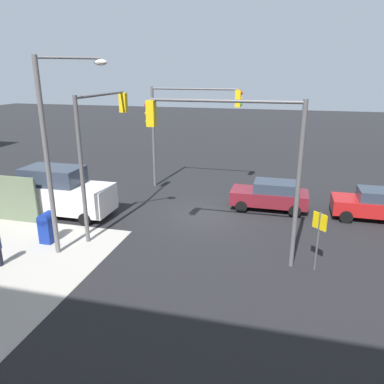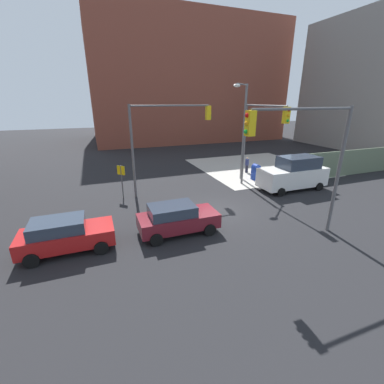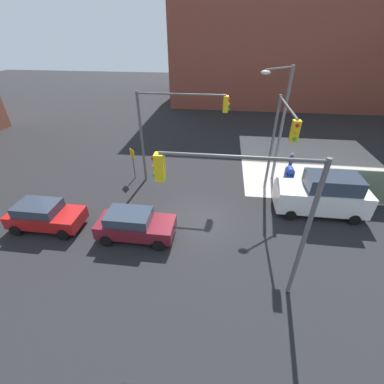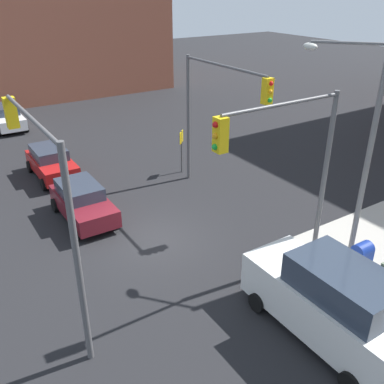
{
  "view_description": "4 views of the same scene",
  "coord_description": "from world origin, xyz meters",
  "px_view_note": "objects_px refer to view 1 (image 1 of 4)",
  "views": [
    {
      "loc": [
        -3.98,
        18.41,
        7.43
      ],
      "look_at": [
        0.69,
        0.21,
        1.33
      ],
      "focal_mm": 35.0,
      "sensor_mm": 36.0,
      "label": 1
    },
    {
      "loc": [
        -6.91,
        -13.64,
        6.73
      ],
      "look_at": [
        -1.49,
        0.7,
        1.24
      ],
      "focal_mm": 24.0,
      "sensor_mm": 36.0,
      "label": 2
    },
    {
      "loc": [
        1.13,
        -12.23,
        9.91
      ],
      "look_at": [
        -0.5,
        1.15,
        1.26
      ],
      "focal_mm": 24.0,
      "sensor_mm": 36.0,
      "label": 3
    },
    {
      "loc": [
        13.54,
        -6.87,
        9.64
      ],
      "look_at": [
        0.27,
        1.66,
        1.86
      ],
      "focal_mm": 40.0,
      "sensor_mm": 36.0,
      "label": 4
    }
  ],
  "objects_px": {
    "traffic_signal_se_corner": "(186,117)",
    "van_white_delivery": "(61,192)",
    "traffic_signal_nw_corner": "(237,148)",
    "hatchback_red": "(376,204)",
    "mailbox_blue": "(47,226)",
    "hatchback_maroon": "(271,195)",
    "traffic_signal_ne_corner": "(100,135)",
    "street_lamp_corner": "(55,143)"
  },
  "relations": [
    {
      "from": "traffic_signal_se_corner",
      "to": "mailbox_blue",
      "type": "relative_size",
      "value": 4.55
    },
    {
      "from": "traffic_signal_nw_corner",
      "to": "mailbox_blue",
      "type": "height_order",
      "value": "traffic_signal_nw_corner"
    },
    {
      "from": "street_lamp_corner",
      "to": "hatchback_maroon",
      "type": "xyz_separation_m",
      "value": [
        -8.23,
        -7.41,
        -3.86
      ]
    },
    {
      "from": "hatchback_red",
      "to": "street_lamp_corner",
      "type": "bearing_deg",
      "value": 27.98
    },
    {
      "from": "traffic_signal_se_corner",
      "to": "van_white_delivery",
      "type": "distance_m",
      "value": 8.87
    },
    {
      "from": "mailbox_blue",
      "to": "hatchback_red",
      "type": "bearing_deg",
      "value": -155.87
    },
    {
      "from": "hatchback_maroon",
      "to": "traffic_signal_se_corner",
      "type": "bearing_deg",
      "value": -25.39
    },
    {
      "from": "street_lamp_corner",
      "to": "hatchback_red",
      "type": "distance_m",
      "value": 15.89
    },
    {
      "from": "traffic_signal_se_corner",
      "to": "hatchback_red",
      "type": "height_order",
      "value": "traffic_signal_se_corner"
    },
    {
      "from": "traffic_signal_se_corner",
      "to": "street_lamp_corner",
      "type": "height_order",
      "value": "street_lamp_corner"
    },
    {
      "from": "street_lamp_corner",
      "to": "hatchback_maroon",
      "type": "height_order",
      "value": "street_lamp_corner"
    },
    {
      "from": "traffic_signal_se_corner",
      "to": "street_lamp_corner",
      "type": "distance_m",
      "value": 10.4
    },
    {
      "from": "hatchback_maroon",
      "to": "hatchback_red",
      "type": "bearing_deg",
      "value": 178.12
    },
    {
      "from": "traffic_signal_ne_corner",
      "to": "hatchback_red",
      "type": "relative_size",
      "value": 1.57
    },
    {
      "from": "traffic_signal_ne_corner",
      "to": "mailbox_blue",
      "type": "relative_size",
      "value": 4.55
    },
    {
      "from": "hatchback_maroon",
      "to": "van_white_delivery",
      "type": "bearing_deg",
      "value": 18.61
    },
    {
      "from": "street_lamp_corner",
      "to": "mailbox_blue",
      "type": "xyz_separation_m",
      "value": [
        1.28,
        -0.56,
        -3.94
      ]
    },
    {
      "from": "traffic_signal_nw_corner",
      "to": "hatchback_maroon",
      "type": "height_order",
      "value": "traffic_signal_nw_corner"
    },
    {
      "from": "mailbox_blue",
      "to": "traffic_signal_se_corner",
      "type": "bearing_deg",
      "value": -112.45
    },
    {
      "from": "traffic_signal_nw_corner",
      "to": "street_lamp_corner",
      "type": "bearing_deg",
      "value": 8.53
    },
    {
      "from": "traffic_signal_se_corner",
      "to": "hatchback_maroon",
      "type": "xyz_separation_m",
      "value": [
        -5.59,
        2.65,
        -3.81
      ]
    },
    {
      "from": "traffic_signal_nw_corner",
      "to": "street_lamp_corner",
      "type": "xyz_separation_m",
      "value": [
        7.07,
        1.06,
        0.03
      ]
    },
    {
      "from": "traffic_signal_ne_corner",
      "to": "hatchback_red",
      "type": "bearing_deg",
      "value": -161.98
    },
    {
      "from": "traffic_signal_se_corner",
      "to": "traffic_signal_nw_corner",
      "type": "bearing_deg",
      "value": 116.19
    },
    {
      "from": "traffic_signal_nw_corner",
      "to": "hatchback_red",
      "type": "xyz_separation_m",
      "value": [
        -6.54,
        -6.17,
        -3.82
      ]
    },
    {
      "from": "traffic_signal_se_corner",
      "to": "hatchback_maroon",
      "type": "distance_m",
      "value": 7.26
    },
    {
      "from": "traffic_signal_nw_corner",
      "to": "hatchback_maroon",
      "type": "bearing_deg",
      "value": -100.35
    },
    {
      "from": "traffic_signal_ne_corner",
      "to": "van_white_delivery",
      "type": "xyz_separation_m",
      "value": [
        3.02,
        -0.82,
        -3.32
      ]
    },
    {
      "from": "traffic_signal_se_corner",
      "to": "van_white_delivery",
      "type": "xyz_separation_m",
      "value": [
        5.25,
        6.3,
        -3.37
      ]
    },
    {
      "from": "traffic_signal_nw_corner",
      "to": "traffic_signal_se_corner",
      "type": "distance_m",
      "value": 10.03
    },
    {
      "from": "traffic_signal_nw_corner",
      "to": "hatchback_maroon",
      "type": "xyz_separation_m",
      "value": [
        -1.16,
        -6.35,
        -3.82
      ]
    },
    {
      "from": "traffic_signal_ne_corner",
      "to": "hatchback_maroon",
      "type": "relative_size",
      "value": 1.55
    },
    {
      "from": "traffic_signal_ne_corner",
      "to": "van_white_delivery",
      "type": "height_order",
      "value": "traffic_signal_ne_corner"
    },
    {
      "from": "traffic_signal_se_corner",
      "to": "mailbox_blue",
      "type": "distance_m",
      "value": 10.99
    },
    {
      "from": "hatchback_maroon",
      "to": "van_white_delivery",
      "type": "distance_m",
      "value": 11.44
    },
    {
      "from": "traffic_signal_se_corner",
      "to": "mailbox_blue",
      "type": "xyz_separation_m",
      "value": [
        3.93,
        9.5,
        -3.89
      ]
    },
    {
      "from": "traffic_signal_se_corner",
      "to": "hatchback_maroon",
      "type": "relative_size",
      "value": 1.55
    },
    {
      "from": "street_lamp_corner",
      "to": "hatchback_red",
      "type": "relative_size",
      "value": 1.93
    },
    {
      "from": "traffic_signal_ne_corner",
      "to": "mailbox_blue",
      "type": "distance_m",
      "value": 4.82
    },
    {
      "from": "hatchback_red",
      "to": "traffic_signal_ne_corner",
      "type": "bearing_deg",
      "value": 18.02
    },
    {
      "from": "traffic_signal_se_corner",
      "to": "hatchback_red",
      "type": "distance_m",
      "value": 11.95
    },
    {
      "from": "mailbox_blue",
      "to": "van_white_delivery",
      "type": "relative_size",
      "value": 0.26
    }
  ]
}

